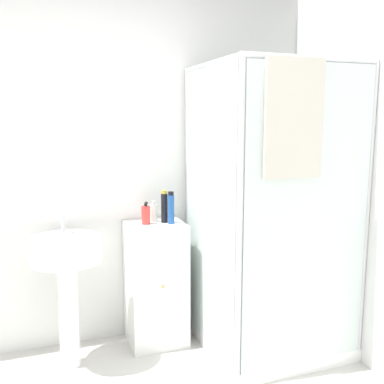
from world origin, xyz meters
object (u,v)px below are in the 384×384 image
sink (67,267)px  shampoo_bottle_blue (171,208)px  soap_dispenser (146,215)px  shampoo_bottle_tall_black (164,207)px  lotion_bottle_white (154,213)px

sink → shampoo_bottle_blue: size_ratio=4.41×
sink → soap_dispenser: bearing=11.6°
soap_dispenser → shampoo_bottle_blue: shampoo_bottle_blue is taller
shampoo_bottle_tall_black → lotion_bottle_white: shampoo_bottle_tall_black is taller
lotion_bottle_white → shampoo_bottle_tall_black: bearing=-36.2°
shampoo_bottle_tall_black → lotion_bottle_white: size_ratio=1.50×
soap_dispenser → shampoo_bottle_tall_black: shampoo_bottle_tall_black is taller
shampoo_bottle_tall_black → soap_dispenser: bearing=-178.0°
lotion_bottle_white → soap_dispenser: bearing=-143.1°
soap_dispenser → lotion_bottle_white: bearing=36.9°
shampoo_bottle_blue → lotion_bottle_white: (-0.10, 0.10, -0.05)m
soap_dispenser → shampoo_bottle_blue: (0.17, -0.05, 0.04)m
shampoo_bottle_blue → lotion_bottle_white: size_ratio=1.47×
soap_dispenser → shampoo_bottle_tall_black: size_ratio=0.69×
shampoo_bottle_blue → soap_dispenser: bearing=164.7°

